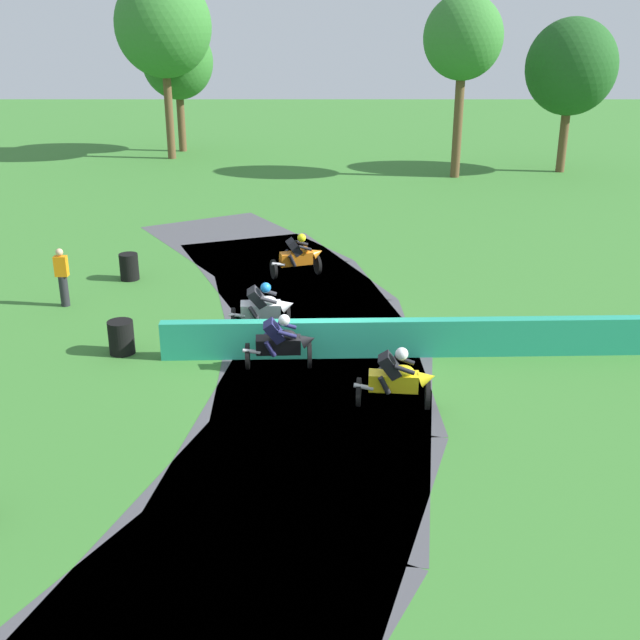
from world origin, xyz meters
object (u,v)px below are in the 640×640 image
object	(u,v)px
motorcycle_lead_yellow	(396,379)
track_marshal	(61,278)
motorcycle_chase_black	(281,342)
tire_stack_mid_a	(120,337)
tire_stack_mid_b	(128,267)
motorcycle_trailing_white	(263,307)
motorcycle_fourth_orange	(298,256)

from	to	relation	value
motorcycle_lead_yellow	track_marshal	bearing A→B (deg)	144.80
motorcycle_chase_black	tire_stack_mid_a	world-z (taller)	motorcycle_chase_black
motorcycle_chase_black	track_marshal	distance (m)	7.43
track_marshal	tire_stack_mid_b	bearing A→B (deg)	61.40
motorcycle_lead_yellow	tire_stack_mid_b	size ratio (longest dim) A/B	2.13
motorcycle_chase_black	motorcycle_trailing_white	world-z (taller)	motorcycle_chase_black
motorcycle_lead_yellow	motorcycle_fourth_orange	world-z (taller)	motorcycle_lead_yellow
motorcycle_lead_yellow	motorcycle_trailing_white	xyz separation A→B (m)	(-2.97, 4.20, -0.02)
motorcycle_chase_black	tire_stack_mid_a	distance (m)	3.94
motorcycle_chase_black	tire_stack_mid_b	distance (m)	8.11
motorcycle_fourth_orange	track_marshal	distance (m)	6.87
motorcycle_lead_yellow	motorcycle_trailing_white	distance (m)	5.14
motorcycle_fourth_orange	track_marshal	world-z (taller)	track_marshal
motorcycle_lead_yellow	motorcycle_chase_black	size ratio (longest dim) A/B	1.01
motorcycle_lead_yellow	tire_stack_mid_a	size ratio (longest dim) A/B	2.13
motorcycle_chase_black	tire_stack_mid_b	size ratio (longest dim) A/B	2.10
motorcycle_lead_yellow	track_marshal	size ratio (longest dim) A/B	1.04
motorcycle_trailing_white	motorcycle_lead_yellow	bearing A→B (deg)	-54.69
motorcycle_trailing_white	track_marshal	bearing A→B (deg)	161.72
motorcycle_trailing_white	track_marshal	world-z (taller)	track_marshal
motorcycle_lead_yellow	motorcycle_chase_black	world-z (taller)	motorcycle_lead_yellow
motorcycle_chase_black	motorcycle_trailing_white	bearing A→B (deg)	103.61
tire_stack_mid_b	track_marshal	distance (m)	2.66
motorcycle_trailing_white	motorcycle_fourth_orange	size ratio (longest dim) A/B	0.98
motorcycle_lead_yellow	motorcycle_trailing_white	bearing A→B (deg)	125.31
tire_stack_mid_b	motorcycle_chase_black	bearing A→B (deg)	-52.80
track_marshal	tire_stack_mid_a	bearing A→B (deg)	-54.31
motorcycle_trailing_white	tire_stack_mid_a	world-z (taller)	motorcycle_trailing_white
motorcycle_lead_yellow	motorcycle_chase_black	bearing A→B (deg)	141.87
motorcycle_chase_black	tire_stack_mid_b	bearing A→B (deg)	127.20
motorcycle_lead_yellow	tire_stack_mid_b	xyz separation A→B (m)	(-7.31, 8.35, -0.26)
motorcycle_trailing_white	track_marshal	xyz separation A→B (m)	(-5.60, 1.85, 0.18)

